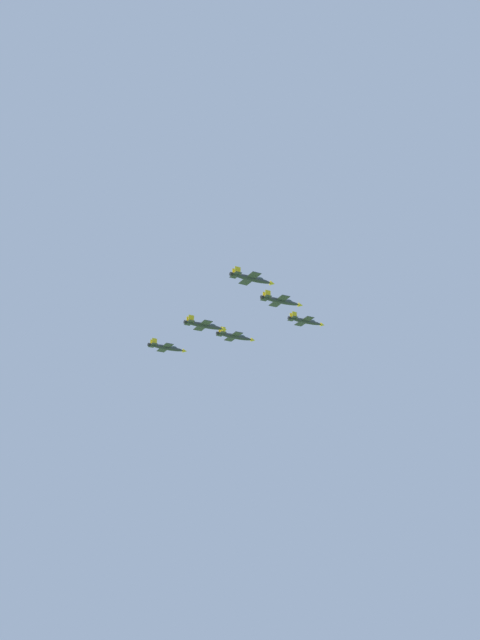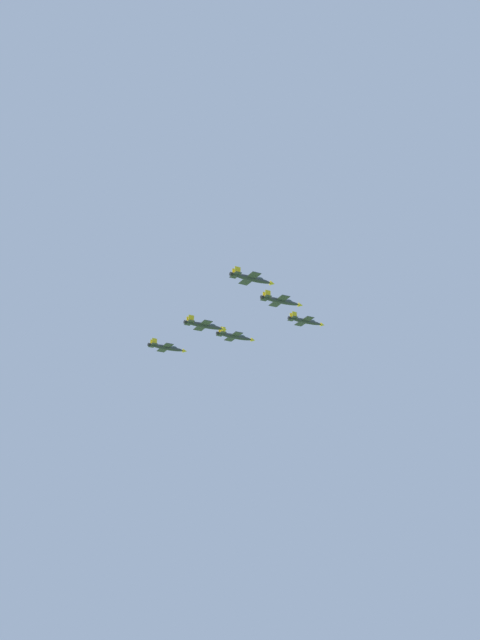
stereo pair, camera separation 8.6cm
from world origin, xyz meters
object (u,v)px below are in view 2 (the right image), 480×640
object	(u,v)px
jet_lead	(306,321)
jet_slot_rear	(205,325)
jet_left_wingman	(235,336)
jet_right_outer	(252,279)
jet_right_wingman	(281,301)
jet_left_outer	(167,348)

from	to	relation	value
jet_lead	jet_slot_rear	xyz separation A→B (m)	(23.56, 28.60, -8.49)
jet_left_wingman	jet_lead	bearing A→B (deg)	-40.93
jet_left_wingman	jet_right_outer	distance (m)	50.81
jet_slot_rear	jet_right_wingman	bearing A→B (deg)	-39.76
jet_lead	jet_slot_rear	size ratio (longest dim) A/B	0.98
jet_left_outer	jet_right_outer	world-z (taller)	jet_left_outer
jet_right_wingman	jet_left_wingman	bearing A→B (deg)	91.00
jet_lead	jet_right_wingman	world-z (taller)	jet_lead
jet_lead	jet_left_wingman	size ratio (longest dim) A/B	0.96
jet_left_wingman	jet_right_outer	bearing A→B (deg)	-111.97
jet_slot_rear	jet_left_outer	bearing A→B (deg)	90.60
jet_right_wingman	jet_slot_rear	size ratio (longest dim) A/B	1.01
jet_lead	jet_right_wingman	distance (m)	24.46
jet_slot_rear	jet_left_wingman	bearing A→B (deg)	40.97
jet_lead	jet_right_wingman	bearing A→B (deg)	-139.93
jet_right_wingman	jet_right_outer	bearing A→B (deg)	-138.64
jet_lead	jet_left_outer	xyz separation A→B (m)	(47.86, 8.57, -5.17)
jet_left_outer	jet_lead	bearing A→B (deg)	-41.10
jet_left_wingman	jet_slot_rear	world-z (taller)	jet_left_wingman
jet_left_wingman	jet_right_wingman	world-z (taller)	jet_right_wingman
jet_left_outer	jet_slot_rear	xyz separation A→B (m)	(-24.31, 20.03, -3.32)
jet_right_wingman	jet_slot_rear	distance (m)	25.00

